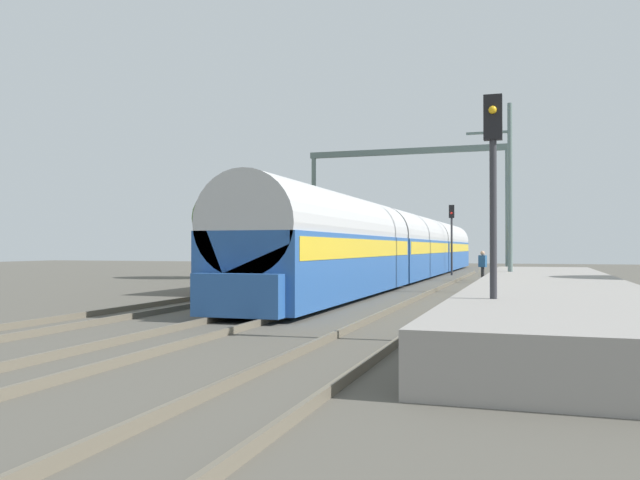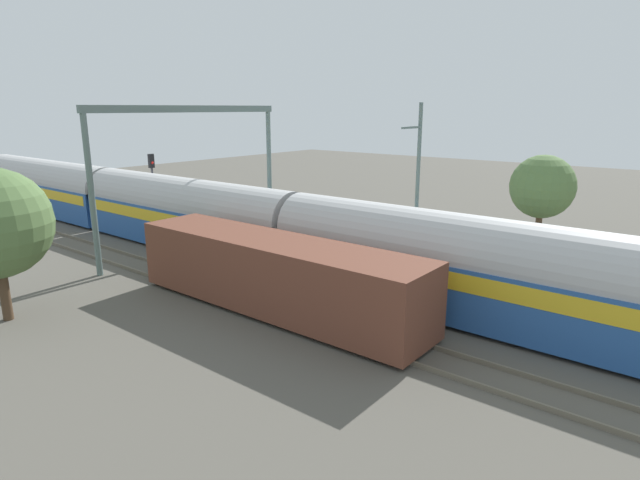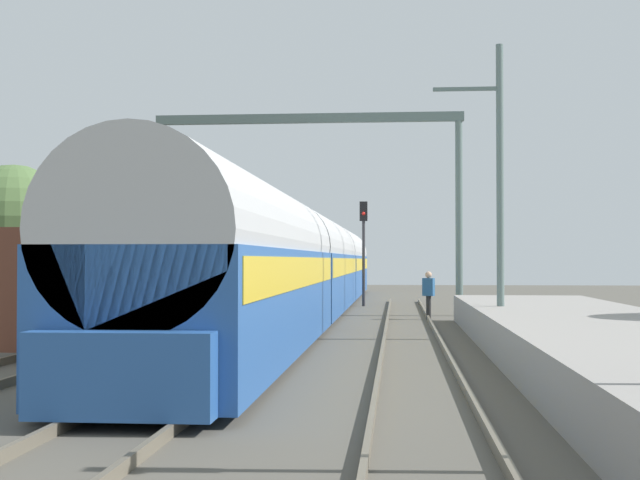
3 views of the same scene
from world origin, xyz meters
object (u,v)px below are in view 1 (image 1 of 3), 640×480
at_px(person_crossing, 483,264).
at_px(railway_signal_far, 452,230).
at_px(passenger_train, 409,247).
at_px(catenary_gantry, 406,186).
at_px(freight_car, 290,257).
at_px(railway_signal_near, 493,184).

relative_size(person_crossing, railway_signal_far, 0.36).
height_order(passenger_train, catenary_gantry, catenary_gantry).
bearing_deg(passenger_train, person_crossing, -34.37).
relative_size(passenger_train, freight_car, 3.78).
height_order(freight_car, railway_signal_near, railway_signal_near).
bearing_deg(catenary_gantry, railway_signal_far, 74.20).
distance_m(freight_car, person_crossing, 11.18).
bearing_deg(person_crossing, railway_signal_near, -63.61).
height_order(person_crossing, railway_signal_far, railway_signal_far).
bearing_deg(freight_car, railway_signal_far, 70.62).
bearing_deg(railway_signal_near, railway_signal_far, 97.83).
height_order(passenger_train, railway_signal_far, railway_signal_far).
relative_size(railway_signal_near, railway_signal_far, 1.02).
distance_m(passenger_train, catenary_gantry, 3.73).
distance_m(passenger_train, person_crossing, 5.64).
xyz_separation_m(passenger_train, railway_signal_far, (1.92, 5.91, 1.14)).
bearing_deg(catenary_gantry, freight_car, -111.82).
relative_size(passenger_train, catenary_gantry, 4.07).
xyz_separation_m(freight_car, railway_signal_near, (10.17, -15.72, 1.71)).
bearing_deg(railway_signal_near, freight_car, 122.91).
bearing_deg(catenary_gantry, railway_signal_near, -75.96).
bearing_deg(railway_signal_far, catenary_gantry, -105.80).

